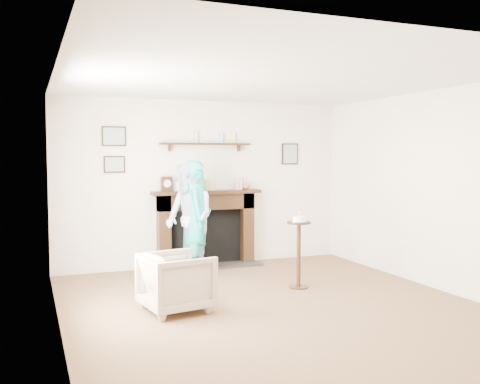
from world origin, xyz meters
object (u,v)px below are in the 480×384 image
Objects in this scene: armchair at (177,311)px; woman at (198,274)px; man at (190,275)px; pedestal_table at (299,241)px.

woman is (0.74, 1.63, 0.00)m from armchair.
armchair is 0.43× the size of woman.
woman is at bearing 73.20° from man.
armchair is 0.72× the size of pedestal_table.
armchair is 1.79m from woman.
woman is 1.66m from pedestal_table.
man is 0.98× the size of woman.
armchair is 0.44× the size of man.
armchair is at bearing -37.88° from man.
armchair is 1.85m from pedestal_table.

